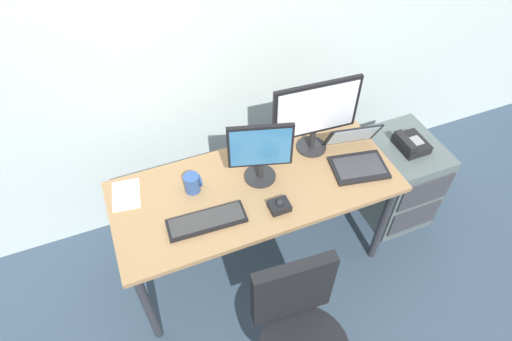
{
  "coord_description": "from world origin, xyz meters",
  "views": [
    {
      "loc": [
        -0.58,
        -1.45,
        2.56
      ],
      "look_at": [
        0.0,
        0.0,
        0.87
      ],
      "focal_mm": 30.0,
      "sensor_mm": 36.0,
      "label": 1
    }
  ],
  "objects_px": {
    "monitor_main": "(316,113)",
    "banana": "(240,150)",
    "desk_phone": "(411,144)",
    "coffee_mug": "(192,183)",
    "file_cabinet": "(396,179)",
    "laptop": "(356,155)",
    "trackball_mouse": "(279,206)",
    "monitor_side": "(260,151)",
    "paper_notepad": "(126,195)",
    "keyboard": "(207,221)"
  },
  "relations": [
    {
      "from": "laptop",
      "to": "trackball_mouse",
      "type": "height_order",
      "value": "laptop"
    },
    {
      "from": "file_cabinet",
      "to": "banana",
      "type": "height_order",
      "value": "banana"
    },
    {
      "from": "file_cabinet",
      "to": "trackball_mouse",
      "type": "height_order",
      "value": "trackball_mouse"
    },
    {
      "from": "monitor_side",
      "to": "coffee_mug",
      "type": "relative_size",
      "value": 3.45
    },
    {
      "from": "file_cabinet",
      "to": "monitor_main",
      "type": "height_order",
      "value": "monitor_main"
    },
    {
      "from": "coffee_mug",
      "to": "paper_notepad",
      "type": "xyz_separation_m",
      "value": [
        -0.35,
        0.1,
        -0.05
      ]
    },
    {
      "from": "file_cabinet",
      "to": "laptop",
      "type": "xyz_separation_m",
      "value": [
        -0.46,
        -0.07,
        0.48
      ]
    },
    {
      "from": "monitor_side",
      "to": "monitor_main",
      "type": "bearing_deg",
      "value": 15.51
    },
    {
      "from": "desk_phone",
      "to": "paper_notepad",
      "type": "height_order",
      "value": "paper_notepad"
    },
    {
      "from": "file_cabinet",
      "to": "monitor_side",
      "type": "height_order",
      "value": "monitor_side"
    },
    {
      "from": "monitor_main",
      "to": "banana",
      "type": "bearing_deg",
      "value": 163.18
    },
    {
      "from": "trackball_mouse",
      "to": "coffee_mug",
      "type": "height_order",
      "value": "coffee_mug"
    },
    {
      "from": "paper_notepad",
      "to": "file_cabinet",
      "type": "bearing_deg",
      "value": -5.43
    },
    {
      "from": "laptop",
      "to": "coffee_mug",
      "type": "xyz_separation_m",
      "value": [
        -0.94,
        0.15,
        0.01
      ]
    },
    {
      "from": "trackball_mouse",
      "to": "paper_notepad",
      "type": "relative_size",
      "value": 0.53
    },
    {
      "from": "desk_phone",
      "to": "monitor_main",
      "type": "distance_m",
      "value": 0.74
    },
    {
      "from": "monitor_main",
      "to": "file_cabinet",
      "type": "bearing_deg",
      "value": -11.1
    },
    {
      "from": "keyboard",
      "to": "monitor_side",
      "type": "bearing_deg",
      "value": 26.75
    },
    {
      "from": "file_cabinet",
      "to": "trackball_mouse",
      "type": "relative_size",
      "value": 5.89
    },
    {
      "from": "laptop",
      "to": "paper_notepad",
      "type": "height_order",
      "value": "laptop"
    },
    {
      "from": "desk_phone",
      "to": "laptop",
      "type": "height_order",
      "value": "laptop"
    },
    {
      "from": "desk_phone",
      "to": "coffee_mug",
      "type": "distance_m",
      "value": 1.4
    },
    {
      "from": "file_cabinet",
      "to": "monitor_side",
      "type": "distance_m",
      "value": 1.21
    },
    {
      "from": "file_cabinet",
      "to": "keyboard",
      "type": "relative_size",
      "value": 1.56
    },
    {
      "from": "keyboard",
      "to": "monitor_main",
      "type": "bearing_deg",
      "value": 21.32
    },
    {
      "from": "paper_notepad",
      "to": "desk_phone",
      "type": "bearing_deg",
      "value": -5.99
    },
    {
      "from": "laptop",
      "to": "paper_notepad",
      "type": "bearing_deg",
      "value": 169.48
    },
    {
      "from": "file_cabinet",
      "to": "monitor_main",
      "type": "bearing_deg",
      "value": 168.9
    },
    {
      "from": "desk_phone",
      "to": "file_cabinet",
      "type": "bearing_deg",
      "value": 63.22
    },
    {
      "from": "paper_notepad",
      "to": "laptop",
      "type": "bearing_deg",
      "value": -10.52
    },
    {
      "from": "paper_notepad",
      "to": "keyboard",
      "type": "bearing_deg",
      "value": -43.24
    },
    {
      "from": "monitor_main",
      "to": "keyboard",
      "type": "height_order",
      "value": "monitor_main"
    },
    {
      "from": "file_cabinet",
      "to": "monitor_side",
      "type": "bearing_deg",
      "value": 178.78
    },
    {
      "from": "keyboard",
      "to": "laptop",
      "type": "distance_m",
      "value": 0.95
    },
    {
      "from": "file_cabinet",
      "to": "banana",
      "type": "bearing_deg",
      "value": 166.64
    },
    {
      "from": "file_cabinet",
      "to": "paper_notepad",
      "type": "distance_m",
      "value": 1.82
    },
    {
      "from": "file_cabinet",
      "to": "paper_notepad",
      "type": "xyz_separation_m",
      "value": [
        -1.76,
        0.17,
        0.43
      ]
    },
    {
      "from": "file_cabinet",
      "to": "monitor_main",
      "type": "xyz_separation_m",
      "value": [
        -0.65,
        0.13,
        0.7
      ]
    },
    {
      "from": "coffee_mug",
      "to": "file_cabinet",
      "type": "bearing_deg",
      "value": -2.93
    },
    {
      "from": "laptop",
      "to": "coffee_mug",
      "type": "distance_m",
      "value": 0.95
    },
    {
      "from": "monitor_main",
      "to": "banana",
      "type": "distance_m",
      "value": 0.5
    },
    {
      "from": "coffee_mug",
      "to": "laptop",
      "type": "bearing_deg",
      "value": -8.76
    },
    {
      "from": "trackball_mouse",
      "to": "banana",
      "type": "distance_m",
      "value": 0.48
    },
    {
      "from": "trackball_mouse",
      "to": "banana",
      "type": "relative_size",
      "value": 0.58
    },
    {
      "from": "coffee_mug",
      "to": "banana",
      "type": "relative_size",
      "value": 0.58
    },
    {
      "from": "trackball_mouse",
      "to": "coffee_mug",
      "type": "distance_m",
      "value": 0.49
    },
    {
      "from": "monitor_side",
      "to": "paper_notepad",
      "type": "distance_m",
      "value": 0.77
    },
    {
      "from": "desk_phone",
      "to": "banana",
      "type": "xyz_separation_m",
      "value": [
        -1.05,
        0.27,
        0.09
      ]
    },
    {
      "from": "monitor_main",
      "to": "monitor_side",
      "type": "height_order",
      "value": "monitor_main"
    },
    {
      "from": "file_cabinet",
      "to": "coffee_mug",
      "type": "xyz_separation_m",
      "value": [
        -1.4,
        0.07,
        0.48
      ]
    }
  ]
}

